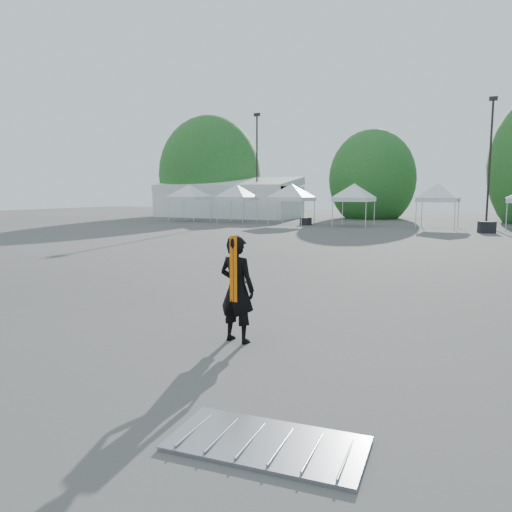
% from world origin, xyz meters
% --- Properties ---
extents(ground, '(120.00, 120.00, 0.00)m').
position_xyz_m(ground, '(0.00, 0.00, 0.00)').
color(ground, '#474442').
rests_on(ground, ground).
extents(marquee, '(15.00, 6.25, 4.23)m').
position_xyz_m(marquee, '(-22.00, 35.00, 1.97)').
color(marquee, white).
rests_on(marquee, ground).
extents(light_pole_west, '(0.60, 0.25, 10.30)m').
position_xyz_m(light_pole_west, '(-18.00, 34.00, 5.77)').
color(light_pole_west, black).
rests_on(light_pole_west, ground).
extents(light_pole_east, '(0.60, 0.25, 9.80)m').
position_xyz_m(light_pole_east, '(3.00, 32.00, 5.52)').
color(light_pole_east, black).
rests_on(light_pole_east, ground).
extents(tree_far_w, '(4.80, 4.80, 7.30)m').
position_xyz_m(tree_far_w, '(-26.00, 38.00, 4.54)').
color(tree_far_w, '#382314').
rests_on(tree_far_w, ground).
extents(tree_mid_w, '(4.16, 4.16, 6.33)m').
position_xyz_m(tree_mid_w, '(-8.00, 40.00, 3.93)').
color(tree_mid_w, '#382314').
rests_on(tree_mid_w, ground).
extents(tent_a, '(4.22, 4.22, 3.88)m').
position_xyz_m(tent_a, '(-21.71, 27.60, 3.06)').
color(tent_a, silver).
rests_on(tent_a, ground).
extents(tent_b, '(3.92, 3.92, 3.88)m').
position_xyz_m(tent_b, '(-16.87, 27.86, 3.06)').
color(tent_b, silver).
rests_on(tent_b, ground).
extents(tent_c, '(4.39, 4.39, 3.88)m').
position_xyz_m(tent_c, '(-11.43, 27.35, 3.06)').
color(tent_c, silver).
rests_on(tent_c, ground).
extents(tent_d, '(3.98, 3.98, 3.88)m').
position_xyz_m(tent_d, '(-6.34, 27.83, 3.06)').
color(tent_d, silver).
rests_on(tent_d, ground).
extents(tent_e, '(4.05, 4.05, 3.88)m').
position_xyz_m(tent_e, '(-0.22, 28.80, 3.06)').
color(tent_e, silver).
rests_on(tent_e, ground).
extents(man, '(0.76, 0.55, 1.95)m').
position_xyz_m(man, '(0.34, -2.91, 0.98)').
color(man, black).
rests_on(man, ground).
extents(barrier_mid, '(2.20, 1.26, 0.07)m').
position_xyz_m(barrier_mid, '(2.47, -6.05, 0.03)').
color(barrier_mid, '#919398').
rests_on(barrier_mid, ground).
extents(crate_west, '(0.87, 0.74, 0.60)m').
position_xyz_m(crate_west, '(-10.09, 27.18, 0.30)').
color(crate_west, black).
rests_on(crate_west, ground).
extents(crate_mid, '(1.18, 1.04, 0.76)m').
position_xyz_m(crate_mid, '(3.31, 25.31, 0.38)').
color(crate_mid, black).
rests_on(crate_mid, ground).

